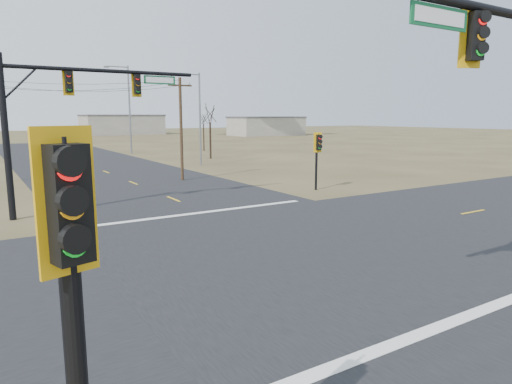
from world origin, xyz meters
TOP-DOWN VIEW (x-y plane):
  - ground at (0.00, 0.00)m, footprint 320.00×320.00m
  - road_ew at (0.00, 0.00)m, footprint 160.00×14.00m
  - road_ns at (0.00, 0.00)m, footprint 14.00×160.00m
  - stop_bar_near at (0.00, -7.50)m, footprint 12.00×0.40m
  - stop_bar_far at (0.00, 7.50)m, footprint 12.00×0.40m
  - mast_arm_far at (-5.99, 11.04)m, footprint 9.83×0.46m
  - pedestal_signal_ne at (9.70, 10.06)m, footprint 0.67×0.59m
  - pedestal_signal_sw at (-9.61, -9.61)m, footprint 0.65×0.57m
  - utility_pole_near at (3.76, 19.45)m, footprint 1.94×0.23m
  - streetlight_a at (9.55, 28.71)m, footprint 2.59×0.35m
  - streetlight_b at (7.90, 46.98)m, footprint 3.21×0.41m
  - bare_tree_c at (13.95, 34.87)m, footprint 3.36×3.36m
  - bare_tree_d at (18.49, 46.13)m, footprint 2.80×2.80m
  - warehouse_mid at (25.00, 110.00)m, footprint 20.00×12.00m
  - warehouse_right at (55.00, 85.00)m, footprint 18.00×10.00m

SIDE VIEW (x-z plane):
  - ground at x=0.00m, z-range 0.00..0.00m
  - road_ew at x=0.00m, z-range 0.00..0.02m
  - road_ns at x=0.00m, z-range 0.00..0.02m
  - stop_bar_near at x=0.00m, z-range 0.03..0.03m
  - stop_bar_far at x=0.00m, z-range 0.03..0.03m
  - warehouse_right at x=55.00m, z-range 0.00..4.50m
  - warehouse_mid at x=25.00m, z-range 0.00..5.00m
  - pedestal_signal_ne at x=9.70m, z-range 0.95..4.93m
  - pedestal_signal_sw at x=-9.61m, z-range 1.05..6.05m
  - utility_pole_near at x=3.76m, z-range 0.21..8.15m
  - bare_tree_d at x=18.49m, z-range 1.80..7.68m
  - streetlight_a at x=9.55m, z-range 0.57..9.84m
  - bare_tree_c at x=13.95m, z-range 1.94..8.75m
  - mast_arm_far at x=-5.99m, z-range 1.71..9.68m
  - streetlight_b at x=7.90m, z-range 0.71..12.19m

